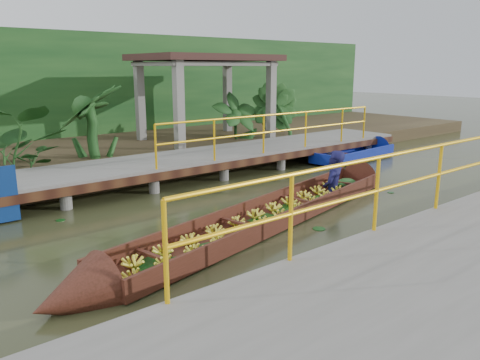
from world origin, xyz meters
TOP-DOWN VIEW (x-y plane):
  - ground at (0.00, 0.00)m, footprint 80.00×80.00m
  - land_strip at (0.00, 7.50)m, footprint 30.00×8.00m
  - far_dock at (0.02, 3.43)m, footprint 16.00×2.06m
  - pavilion at (3.00, 6.30)m, footprint 4.40×3.00m
  - foliage_backdrop at (0.00, 10.00)m, footprint 30.00×0.80m
  - vendor_boat at (0.15, -0.41)m, footprint 9.25×2.80m
  - moored_blue_boat at (6.55, 2.35)m, footprint 3.74×1.24m
  - tropical_plants at (-1.53, 5.30)m, footprint 14.52×1.52m

SIDE VIEW (x-z plane):
  - ground at x=0.00m, z-range 0.00..0.00m
  - moored_blue_boat at x=6.55m, z-range -0.28..0.59m
  - land_strip at x=0.00m, z-range 0.00..0.45m
  - vendor_boat at x=0.15m, z-range -0.85..1.42m
  - far_dock at x=0.02m, z-range -0.35..1.30m
  - tropical_plants at x=-1.53m, z-range 0.45..2.35m
  - foliage_backdrop at x=0.00m, z-range 0.00..4.00m
  - pavilion at x=3.00m, z-range 1.32..4.32m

